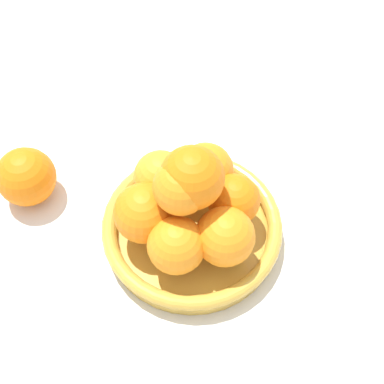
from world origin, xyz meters
name	(u,v)px	position (x,y,z in m)	size (l,w,h in m)	color
ground_plane	(192,235)	(0.00, 0.00, 0.00)	(4.00, 4.00, 0.00)	silver
fruit_bowl	(192,228)	(0.00, 0.00, 0.02)	(0.24, 0.24, 0.04)	gold
orange_pile	(189,201)	(0.00, 0.00, 0.09)	(0.19, 0.18, 0.14)	orange
stray_orange	(26,177)	(-0.02, -0.24, 0.04)	(0.08, 0.08, 0.08)	orange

